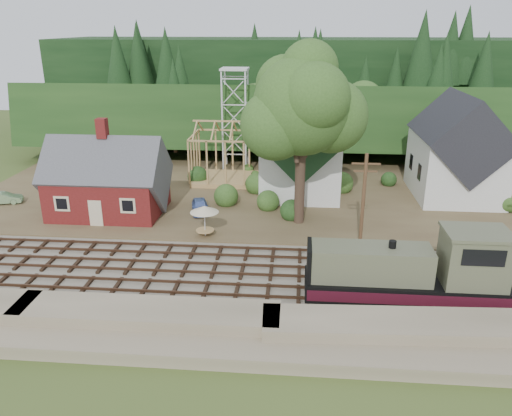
# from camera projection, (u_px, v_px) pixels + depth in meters

# --- Properties ---
(ground) EXTENTS (140.00, 140.00, 0.00)m
(ground) POSITION_uv_depth(u_px,v_px,m) (270.00, 275.00, 36.46)
(ground) COLOR #384C1E
(ground) RESTS_ON ground
(embankment) EXTENTS (64.00, 5.00, 1.60)m
(embankment) POSITION_uv_depth(u_px,v_px,m) (261.00, 345.00, 28.51)
(embankment) COLOR #7F7259
(embankment) RESTS_ON ground
(railroad_bed) EXTENTS (64.00, 11.00, 0.16)m
(railroad_bed) POSITION_uv_depth(u_px,v_px,m) (270.00, 274.00, 36.43)
(railroad_bed) COLOR #726B5B
(railroad_bed) RESTS_ON ground
(village_flat) EXTENTS (64.00, 26.00, 0.30)m
(village_flat) POSITION_uv_depth(u_px,v_px,m) (280.00, 195.00, 53.23)
(village_flat) COLOR brown
(village_flat) RESTS_ON ground
(hillside) EXTENTS (70.00, 28.96, 12.74)m
(hillside) POSITION_uv_depth(u_px,v_px,m) (287.00, 145.00, 75.71)
(hillside) COLOR #1E3F19
(hillside) RESTS_ON ground
(ridge) EXTENTS (80.00, 20.00, 12.00)m
(ridge) POSITION_uv_depth(u_px,v_px,m) (289.00, 125.00, 90.67)
(ridge) COLOR black
(ridge) RESTS_ON ground
(depot) EXTENTS (10.80, 7.41, 9.00)m
(depot) POSITION_uv_depth(u_px,v_px,m) (108.00, 183.00, 46.92)
(depot) COLOR #591614
(depot) RESTS_ON village_flat
(church) EXTENTS (8.40, 15.17, 13.00)m
(church) POSITION_uv_depth(u_px,v_px,m) (301.00, 145.00, 52.90)
(church) COLOR silver
(church) RESTS_ON village_flat
(farmhouse) EXTENTS (8.40, 10.80, 10.60)m
(farmhouse) POSITION_uv_depth(u_px,v_px,m) (457.00, 153.00, 51.08)
(farmhouse) COLOR silver
(farmhouse) RESTS_ON village_flat
(timber_frame) EXTENTS (8.20, 6.20, 6.99)m
(timber_frame) POSITION_uv_depth(u_px,v_px,m) (229.00, 156.00, 56.37)
(timber_frame) COLOR tan
(timber_frame) RESTS_ON village_flat
(lattice_tower) EXTENTS (3.20, 3.20, 12.12)m
(lattice_tower) POSITION_uv_depth(u_px,v_px,m) (235.00, 88.00, 59.64)
(lattice_tower) COLOR silver
(lattice_tower) RESTS_ON village_flat
(big_tree) EXTENTS (10.90, 8.40, 14.70)m
(big_tree) POSITION_uv_depth(u_px,v_px,m) (304.00, 113.00, 42.17)
(big_tree) COLOR #38281E
(big_tree) RESTS_ON village_flat
(telegraph_pole_near) EXTENTS (2.20, 0.28, 8.00)m
(telegraph_pole_near) POSITION_uv_depth(u_px,v_px,m) (363.00, 200.00, 39.28)
(telegraph_pole_near) COLOR #4C331E
(telegraph_pole_near) RESTS_ON ground
(locomotive) EXTENTS (12.78, 3.19, 5.09)m
(locomotive) POSITION_uv_depth(u_px,v_px,m) (414.00, 272.00, 32.11)
(locomotive) COLOR black
(locomotive) RESTS_ON railroad_bed
(car_blue) EXTENTS (2.36, 3.95, 1.26)m
(car_blue) POSITION_uv_depth(u_px,v_px,m) (200.00, 206.00, 47.59)
(car_blue) COLOR #5B7AC3
(car_blue) RESTS_ON village_flat
(car_green) EXTENTS (3.69, 2.15, 1.15)m
(car_green) POSITION_uv_depth(u_px,v_px,m) (4.00, 198.00, 49.99)
(car_green) COLOR #7FA371
(car_green) RESTS_ON village_flat
(patio_set) EXTENTS (2.42, 2.42, 2.69)m
(patio_set) POSITION_uv_depth(u_px,v_px,m) (204.00, 210.00, 41.78)
(patio_set) COLOR silver
(patio_set) RESTS_ON village_flat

